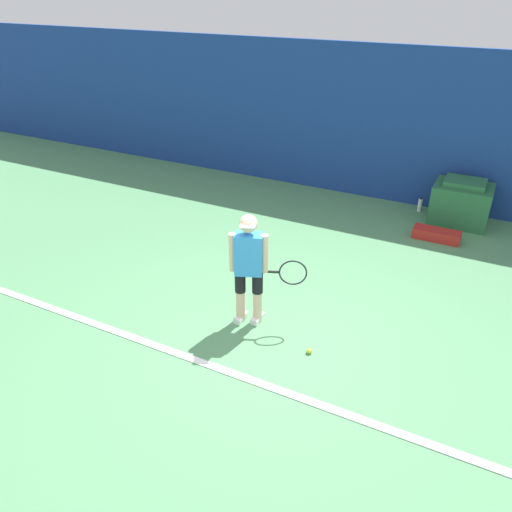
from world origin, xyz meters
TOP-DOWN VIEW (x-y plane):
  - ground_plane at (0.00, 0.00)m, footprint 24.00×24.00m
  - back_wall at (0.00, 5.18)m, footprint 24.00×0.10m
  - court_baseline at (0.00, -0.72)m, footprint 21.60×0.10m
  - tennis_player at (-0.41, 0.27)m, footprint 0.91×0.46m
  - tennis_ball at (0.52, 0.01)m, footprint 0.07×0.07m
  - covered_chair at (1.59, 4.69)m, footprint 1.00×0.79m
  - equipment_bag at (1.37, 3.78)m, footprint 0.78×0.28m
  - water_bottle at (0.87, 4.87)m, footprint 0.08×0.08m

SIDE VIEW (x-z plane):
  - ground_plane at x=0.00m, z-range 0.00..0.00m
  - court_baseline at x=0.00m, z-range 0.00..0.01m
  - tennis_ball at x=0.52m, z-range 0.00..0.07m
  - equipment_bag at x=1.37m, z-range 0.00..0.18m
  - water_bottle at x=0.87m, z-range -0.01..0.26m
  - covered_chair at x=1.59m, z-range -0.02..0.79m
  - tennis_player at x=-0.41m, z-range 0.08..1.59m
  - back_wall at x=0.00m, z-range 0.00..2.93m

